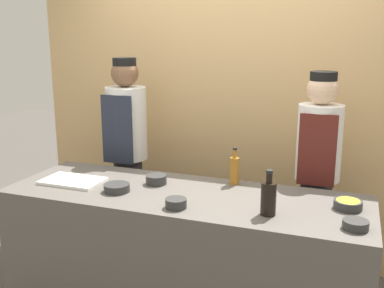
% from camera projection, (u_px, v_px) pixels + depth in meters
% --- Properties ---
extents(cabinet_wall, '(3.48, 0.18, 2.40)m').
position_uv_depth(cabinet_wall, '(234.00, 116.00, 3.77)').
color(cabinet_wall, tan).
rests_on(cabinet_wall, ground_plane).
extents(counter, '(2.25, 0.75, 0.91)m').
position_uv_depth(counter, '(184.00, 260.00, 2.87)').
color(counter, '#514C47').
rests_on(counter, ground_plane).
extents(sauce_bowl_white, '(0.14, 0.14, 0.06)m').
position_uv_depth(sauce_bowl_white, '(156.00, 179.00, 2.94)').
color(sauce_bowl_white, '#2D2D2D').
rests_on(sauce_bowl_white, counter).
extents(sauce_bowl_purple, '(0.13, 0.13, 0.05)m').
position_uv_depth(sauce_bowl_purple, '(356.00, 224.00, 2.25)').
color(sauce_bowl_purple, '#2D2D2D').
rests_on(sauce_bowl_purple, counter).
extents(sauce_bowl_yellow, '(0.16, 0.16, 0.05)m').
position_uv_depth(sauce_bowl_yellow, '(348.00, 204.00, 2.51)').
color(sauce_bowl_yellow, '#2D2D2D').
rests_on(sauce_bowl_yellow, counter).
extents(sauce_bowl_orange, '(0.12, 0.12, 0.05)m').
position_uv_depth(sauce_bowl_orange, '(176.00, 203.00, 2.53)').
color(sauce_bowl_orange, '#2D2D2D').
rests_on(sauce_bowl_orange, counter).
extents(sauce_bowl_brown, '(0.16, 0.16, 0.05)m').
position_uv_depth(sauce_bowl_brown, '(117.00, 187.00, 2.80)').
color(sauce_bowl_brown, '#2D2D2D').
rests_on(sauce_bowl_brown, counter).
extents(cutting_board, '(0.40, 0.25, 0.02)m').
position_uv_depth(cutting_board, '(73.00, 181.00, 2.97)').
color(cutting_board, white).
rests_on(cutting_board, counter).
extents(bottle_amber, '(0.06, 0.06, 0.25)m').
position_uv_depth(bottle_amber, '(234.00, 170.00, 2.92)').
color(bottle_amber, '#9E661E').
rests_on(bottle_amber, counter).
extents(bottle_soy, '(0.08, 0.08, 0.25)m').
position_uv_depth(bottle_soy, '(268.00, 197.00, 2.42)').
color(bottle_soy, black).
rests_on(bottle_soy, counter).
extents(chef_left, '(0.32, 0.32, 1.69)m').
position_uv_depth(chef_left, '(127.00, 153.00, 3.61)').
color(chef_left, '#28282D').
rests_on(chef_left, ground_plane).
extents(chef_right, '(0.30, 0.30, 1.63)m').
position_uv_depth(chef_right, '(317.00, 177.00, 3.12)').
color(chef_right, '#28282D').
rests_on(chef_right, ground_plane).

